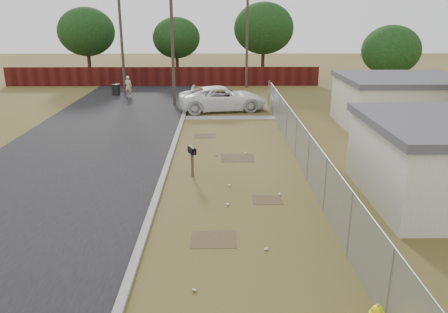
{
  "coord_description": "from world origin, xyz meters",
  "views": [
    {
      "loc": [
        -0.62,
        -17.09,
        6.73
      ],
      "look_at": [
        -0.41,
        -0.08,
        1.1
      ],
      "focal_mm": 35.0,
      "sensor_mm": 36.0,
      "label": 1
    }
  ],
  "objects_px": {
    "mailbox": "(192,153)",
    "pickup_truck": "(223,98)",
    "trash_bin": "(116,89)",
    "pedestrian": "(128,86)"
  },
  "relations": [
    {
      "from": "mailbox",
      "to": "pickup_truck",
      "type": "height_order",
      "value": "pickup_truck"
    },
    {
      "from": "trash_bin",
      "to": "pickup_truck",
      "type": "bearing_deg",
      "value": -34.6
    },
    {
      "from": "pedestrian",
      "to": "mailbox",
      "type": "bearing_deg",
      "value": 120.36
    },
    {
      "from": "mailbox",
      "to": "pickup_truck",
      "type": "distance_m",
      "value": 13.47
    },
    {
      "from": "pickup_truck",
      "to": "pedestrian",
      "type": "xyz_separation_m",
      "value": [
        -7.83,
        5.5,
        0.0
      ]
    },
    {
      "from": "trash_bin",
      "to": "pedestrian",
      "type": "bearing_deg",
      "value": -31.39
    },
    {
      "from": "pedestrian",
      "to": "trash_bin",
      "type": "bearing_deg",
      "value": -19.77
    },
    {
      "from": "trash_bin",
      "to": "mailbox",
      "type": "bearing_deg",
      "value": -68.76
    },
    {
      "from": "pickup_truck",
      "to": "trash_bin",
      "type": "height_order",
      "value": "pickup_truck"
    },
    {
      "from": "mailbox",
      "to": "pedestrian",
      "type": "bearing_deg",
      "value": 108.74
    }
  ]
}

